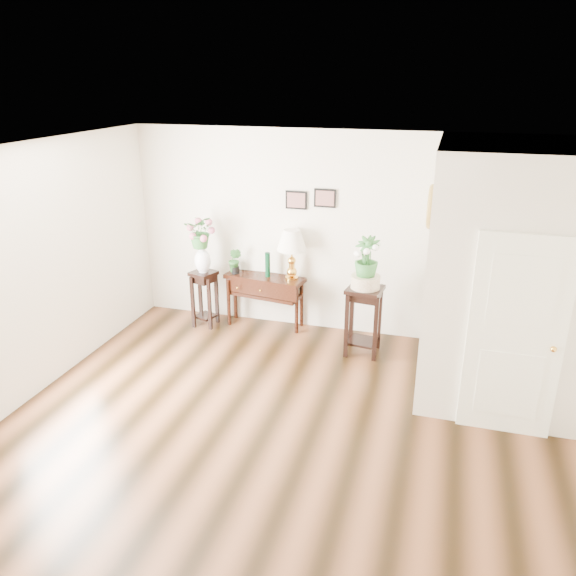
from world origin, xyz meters
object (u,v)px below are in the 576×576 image
at_px(console_table, 265,301).
at_px(plant_stand_b, 363,321).
at_px(plant_stand_a, 205,299).
at_px(table_lamp, 292,255).

relative_size(console_table, plant_stand_b, 1.25).
height_order(plant_stand_a, plant_stand_b, plant_stand_b).
distance_m(console_table, table_lamp, 0.84).
xyz_separation_m(table_lamp, plant_stand_a, (-1.25, -0.23, -0.70)).
bearing_deg(table_lamp, plant_stand_a, -169.58).
bearing_deg(table_lamp, console_table, 180.00).
bearing_deg(console_table, plant_stand_a, -156.42).
bearing_deg(plant_stand_a, console_table, 15.22).
xyz_separation_m(console_table, plant_stand_a, (-0.84, -0.23, 0.03)).
distance_m(console_table, plant_stand_b, 1.58).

